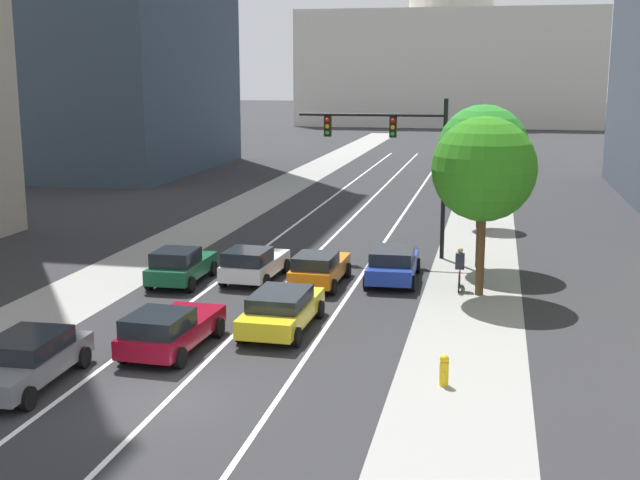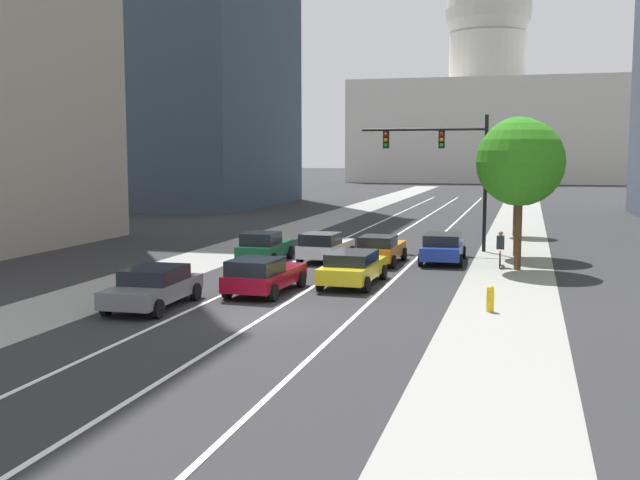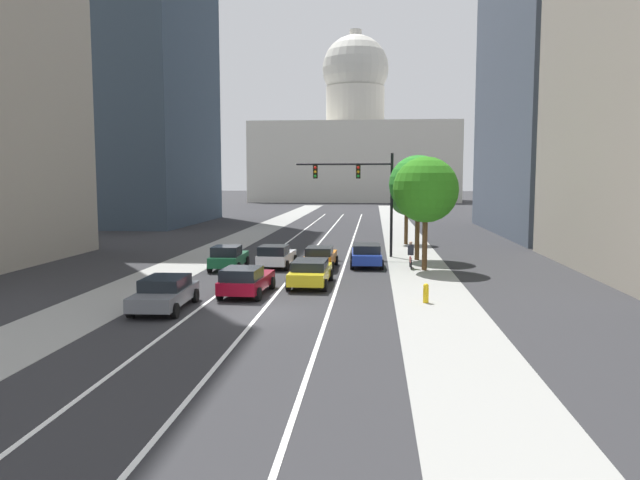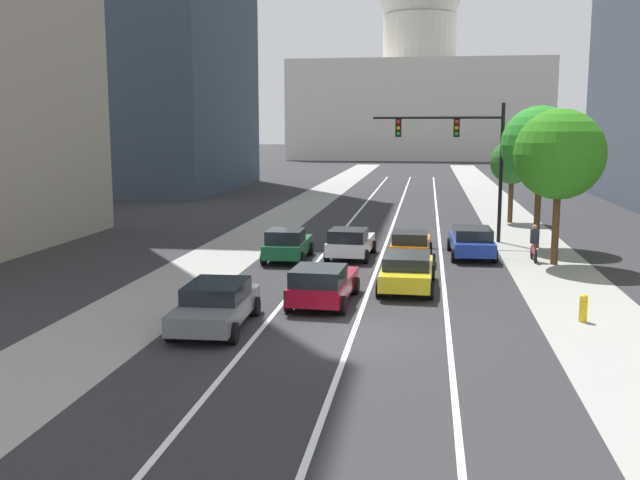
% 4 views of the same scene
% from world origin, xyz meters
% --- Properties ---
extents(ground_plane, '(400.00, 400.00, 0.00)m').
position_xyz_m(ground_plane, '(0.00, 40.00, 0.00)').
color(ground_plane, '#2B2B2D').
extents(sidewalk_left, '(3.82, 130.00, 0.01)m').
position_xyz_m(sidewalk_left, '(-7.61, 35.00, 0.01)').
color(sidewalk_left, gray).
rests_on(sidewalk_left, ground).
extents(sidewalk_right, '(3.82, 130.00, 0.01)m').
position_xyz_m(sidewalk_right, '(7.61, 35.00, 0.01)').
color(sidewalk_right, gray).
rests_on(sidewalk_right, ground).
extents(lane_stripe_left, '(0.16, 90.00, 0.01)m').
position_xyz_m(lane_stripe_left, '(-2.85, 25.00, 0.01)').
color(lane_stripe_left, white).
rests_on(lane_stripe_left, ground).
extents(lane_stripe_center, '(0.16, 90.00, 0.01)m').
position_xyz_m(lane_stripe_center, '(0.00, 25.00, 0.01)').
color(lane_stripe_center, white).
rests_on(lane_stripe_center, ground).
extents(lane_stripe_right, '(0.16, 90.00, 0.01)m').
position_xyz_m(lane_stripe_right, '(2.85, 25.00, 0.01)').
color(lane_stripe_right, white).
rests_on(lane_stripe_right, ground).
extents(capitol_building, '(48.88, 24.92, 41.17)m').
position_xyz_m(capitol_building, '(0.00, 125.27, 13.45)').
color(capitol_building, beige).
rests_on(capitol_building, ground).
extents(car_white, '(2.19, 4.24, 1.49)m').
position_xyz_m(car_white, '(-1.44, 12.76, 0.76)').
color(car_white, silver).
rests_on(car_white, ground).
extents(car_gray, '(2.20, 4.71, 1.41)m').
position_xyz_m(car_gray, '(-4.28, 0.19, 0.75)').
color(car_gray, slate).
rests_on(car_gray, ground).
extents(car_orange, '(2.00, 4.28, 1.45)m').
position_xyz_m(car_orange, '(1.42, 12.58, 0.75)').
color(car_orange, orange).
rests_on(car_orange, ground).
extents(car_crimson, '(2.23, 4.58, 1.46)m').
position_xyz_m(car_crimson, '(-1.44, 3.62, 0.75)').
color(car_crimson, maroon).
rests_on(car_crimson, ground).
extents(car_green, '(2.02, 4.14, 1.53)m').
position_xyz_m(car_green, '(-4.27, 11.73, 0.78)').
color(car_green, '#14512D').
rests_on(car_green, ground).
extents(car_blue, '(2.20, 4.81, 1.46)m').
position_xyz_m(car_blue, '(4.28, 13.98, 0.77)').
color(car_blue, '#1E389E').
rests_on(car_blue, ground).
extents(car_yellow, '(2.16, 4.80, 1.39)m').
position_xyz_m(car_yellow, '(1.42, 6.51, 0.75)').
color(car_yellow, yellow).
rests_on(car_yellow, ground).
extents(traffic_signal_mast, '(6.97, 0.39, 7.45)m').
position_xyz_m(traffic_signal_mast, '(3.96, 18.77, 5.14)').
color(traffic_signal_mast, black).
rests_on(traffic_signal_mast, ground).
extents(fire_hydrant, '(0.26, 0.35, 0.91)m').
position_xyz_m(fire_hydrant, '(7.14, 2.56, 0.46)').
color(fire_hydrant, yellow).
rests_on(fire_hydrant, ground).
extents(cyclist, '(0.36, 1.70, 1.72)m').
position_xyz_m(cyclist, '(7.08, 13.20, 0.85)').
color(cyclist, black).
rests_on(cyclist, ground).
extents(street_tree_far_right, '(4.00, 4.00, 7.26)m').
position_xyz_m(street_tree_far_right, '(7.75, 17.27, 5.24)').
color(street_tree_far_right, '#51381E').
rests_on(street_tree_far_right, ground).
extents(street_tree_near_right, '(2.82, 2.82, 5.34)m').
position_xyz_m(street_tree_near_right, '(7.52, 27.32, 3.90)').
color(street_tree_near_right, '#51381E').
rests_on(street_tree_near_right, ground).
extents(street_tree_mid_right, '(4.03, 4.03, 7.00)m').
position_xyz_m(street_tree_mid_right, '(7.88, 12.54, 4.96)').
color(street_tree_mid_right, '#51381E').
rests_on(street_tree_mid_right, ground).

